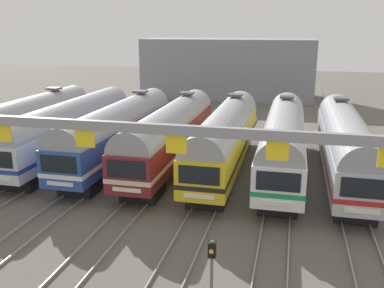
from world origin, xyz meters
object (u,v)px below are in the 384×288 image
(commuter_train_stainless, at_px, (345,143))
(yard_signal_mast, at_px, (212,262))
(commuter_train_blue, at_px, (119,130))
(catenary_gantry, at_px, (85,142))
(commuter_train_maroon, at_px, (171,133))
(commuter_train_yellow, at_px, (225,136))
(commuter_train_white, at_px, (284,139))
(commuter_train_green, at_px, (24,124))
(commuter_train_silver, at_px, (70,127))

(commuter_train_stainless, xyz_separation_m, yard_signal_mast, (-6.30, -16.26, -0.73))
(commuter_train_blue, bearing_deg, catenary_gantry, -72.72)
(commuter_train_maroon, distance_m, commuter_train_stainless, 12.60)
(commuter_train_blue, height_order, commuter_train_yellow, same)
(commuter_train_stainless, distance_m, yard_signal_mast, 17.46)
(commuter_train_blue, xyz_separation_m, commuter_train_yellow, (8.40, 0.00, 0.00))
(commuter_train_yellow, relative_size, yard_signal_mast, 6.45)
(commuter_train_white, bearing_deg, yard_signal_mast, -97.36)
(catenary_gantry, bearing_deg, commuter_train_maroon, 90.00)
(commuter_train_green, distance_m, commuter_train_maroon, 12.60)
(commuter_train_maroon, xyz_separation_m, catenary_gantry, (0.00, -13.50, 2.76))
(commuter_train_silver, relative_size, commuter_train_maroon, 1.00)
(commuter_train_green, height_order, commuter_train_white, same)
(commuter_train_maroon, bearing_deg, commuter_train_white, 0.00)
(commuter_train_green, relative_size, commuter_train_stainless, 1.00)
(commuter_train_white, relative_size, commuter_train_stainless, 1.00)
(commuter_train_maroon, height_order, catenary_gantry, catenary_gantry)
(commuter_train_silver, height_order, yard_signal_mast, commuter_train_silver)
(yard_signal_mast, bearing_deg, catenary_gantry, 156.30)
(commuter_train_yellow, distance_m, commuter_train_stainless, 8.40)
(commuter_train_yellow, xyz_separation_m, yard_signal_mast, (2.10, -16.26, -0.73))
(commuter_train_blue, bearing_deg, commuter_train_white, 0.00)
(commuter_train_silver, bearing_deg, commuter_train_yellow, 0.02)
(yard_signal_mast, bearing_deg, commuter_train_stainless, 68.83)
(commuter_train_silver, relative_size, commuter_train_white, 1.00)
(commuter_train_maroon, bearing_deg, commuter_train_stainless, 0.00)
(commuter_train_yellow, xyz_separation_m, catenary_gantry, (-4.20, -13.50, 2.76))
(commuter_train_green, relative_size, commuter_train_yellow, 1.00)
(catenary_gantry, bearing_deg, commuter_train_yellow, 72.72)
(commuter_train_silver, relative_size, commuter_train_yellow, 1.00)
(yard_signal_mast, bearing_deg, commuter_train_green, 139.28)
(commuter_train_green, height_order, yard_signal_mast, commuter_train_green)
(commuter_train_silver, distance_m, catenary_gantry, 16.13)
(commuter_train_silver, xyz_separation_m, commuter_train_stainless, (21.00, 0.00, 0.00))
(commuter_train_yellow, bearing_deg, commuter_train_blue, 180.00)
(commuter_train_white, distance_m, yard_signal_mast, 16.41)
(commuter_train_stainless, height_order, catenary_gantry, catenary_gantry)
(commuter_train_silver, height_order, commuter_train_blue, commuter_train_blue)
(commuter_train_white, bearing_deg, commuter_train_blue, 180.00)
(commuter_train_white, relative_size, catenary_gantry, 0.59)
(commuter_train_silver, xyz_separation_m, yard_signal_mast, (14.70, -16.26, -0.73))
(commuter_train_green, xyz_separation_m, yard_signal_mast, (18.90, -16.26, -0.73))
(commuter_train_stainless, bearing_deg, commuter_train_green, 180.00)
(commuter_train_white, relative_size, yard_signal_mast, 6.45)
(commuter_train_blue, xyz_separation_m, catenary_gantry, (4.20, -13.50, 2.76))
(commuter_train_blue, xyz_separation_m, commuter_train_stainless, (16.80, 0.00, 0.00))
(commuter_train_blue, distance_m, commuter_train_white, 12.60)
(commuter_train_silver, relative_size, commuter_train_blue, 1.00)
(commuter_train_green, xyz_separation_m, commuter_train_maroon, (12.60, 0.00, 0.00))
(commuter_train_blue, distance_m, commuter_train_maroon, 4.20)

